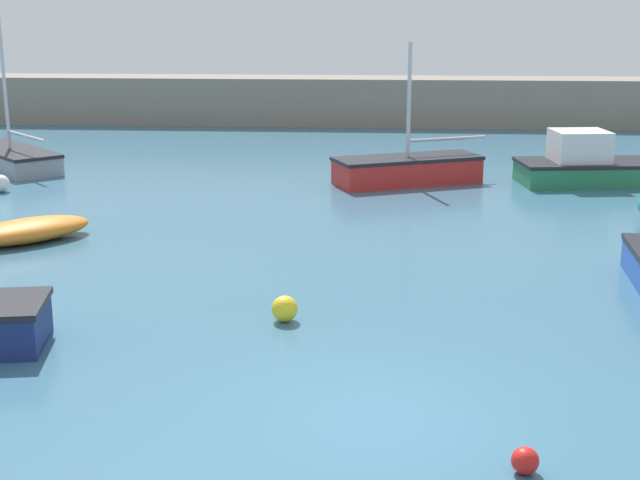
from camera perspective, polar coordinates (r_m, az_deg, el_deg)
The scene contains 9 objects.
ground_plane at distance 13.50m, azimuth 3.83°, elevation -11.54°, with size 120.00×120.00×0.20m, color #38667F.
harbor_breakwater at distance 46.34m, azimuth 4.12°, elevation 8.86°, with size 56.07×3.09×2.40m, color gray.
open_tender_yellow at distance 24.12m, azimuth -18.20°, elevation 0.59°, with size 3.38×3.38×0.59m.
sailboat_tall_mast at distance 35.36m, azimuth -19.17°, elevation 5.02°, with size 5.10×5.21×6.28m.
sailboat_twin_hulled at distance 30.68m, azimuth 5.62°, elevation 4.53°, with size 5.37×3.63×4.77m.
motorboat_with_cabin at distance 31.75m, azimuth 16.60°, elevation 4.63°, with size 4.92×2.82×1.83m.
mooring_buoy_red at distance 12.14m, azimuth 12.99°, elevation -13.60°, with size 0.37×0.37×0.37m, color red.
mooring_buoy_yellow at distance 17.15m, azimuth -2.28°, elevation -4.42°, with size 0.51×0.51×0.51m, color yellow.
mooring_buoy_white at distance 30.94m, azimuth -19.75°, elevation 3.42°, with size 0.57×0.57×0.57m, color white.
Camera 1 is at (-0.02, -12.12, 5.86)m, focal length 50.00 mm.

